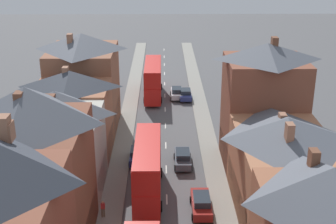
# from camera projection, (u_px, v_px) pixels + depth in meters

# --- Properties ---
(pavement_left) EXTENTS (2.20, 104.00, 0.14)m
(pavement_left) POSITION_uv_depth(u_px,v_px,m) (124.00, 138.00, 57.38)
(pavement_left) COLOR gray
(pavement_left) RESTS_ON ground
(pavement_right) EXTENTS (2.20, 104.00, 0.14)m
(pavement_right) POSITION_uv_depth(u_px,v_px,m) (207.00, 138.00, 57.50)
(pavement_right) COLOR gray
(pavement_right) RESTS_ON ground
(centre_line_dashes) EXTENTS (0.14, 97.80, 0.01)m
(centre_line_dashes) POSITION_uv_depth(u_px,v_px,m) (166.00, 145.00, 55.60)
(centre_line_dashes) COLOR silver
(centre_line_dashes) RESTS_ON ground
(terrace_row_left) EXTENTS (8.00, 59.78, 13.92)m
(terrace_row_left) POSITION_uv_depth(u_px,v_px,m) (32.00, 185.00, 35.10)
(terrace_row_left) COLOR #935138
(terrace_row_left) RESTS_ON ground
(double_decker_bus_lead) EXTENTS (2.74, 10.80, 5.30)m
(double_decker_bus_lead) POSITION_uv_depth(u_px,v_px,m) (153.00, 79.00, 70.91)
(double_decker_bus_lead) COLOR red
(double_decker_bus_lead) RESTS_ON ground
(double_decker_bus_mid_street) EXTENTS (2.74, 10.80, 5.30)m
(double_decker_bus_mid_street) POSITION_uv_depth(u_px,v_px,m) (148.00, 168.00, 44.34)
(double_decker_bus_mid_street) COLOR red
(double_decker_bus_mid_street) RESTS_ON ground
(car_near_blue) EXTENTS (1.90, 4.25, 1.66)m
(car_near_blue) POSITION_uv_depth(u_px,v_px,m) (177.00, 93.00, 71.08)
(car_near_blue) COLOR silver
(car_near_blue) RESTS_ON ground
(car_near_silver) EXTENTS (1.90, 4.60, 1.69)m
(car_near_silver) POSITION_uv_depth(u_px,v_px,m) (201.00, 203.00, 42.23)
(car_near_silver) COLOR maroon
(car_near_silver) RESTS_ON ground
(car_parked_left_a) EXTENTS (1.90, 3.99, 1.71)m
(car_parked_left_a) POSITION_uv_depth(u_px,v_px,m) (138.00, 155.00, 51.27)
(car_parked_left_a) COLOR navy
(car_parked_left_a) RESTS_ON ground
(car_mid_black) EXTENTS (1.90, 4.56, 1.66)m
(car_mid_black) POSITION_uv_depth(u_px,v_px,m) (183.00, 158.00, 50.75)
(car_mid_black) COLOR #4C515B
(car_mid_black) RESTS_ON ground
(car_parked_left_b) EXTENTS (1.90, 3.99, 1.65)m
(car_parked_left_b) POSITION_uv_depth(u_px,v_px,m) (185.00, 94.00, 70.42)
(car_parked_left_b) COLOR navy
(car_parked_left_b) RESTS_ON ground
(pedestrian_mid_right) EXTENTS (0.36, 0.22, 1.61)m
(pedestrian_mid_right) POSITION_uv_depth(u_px,v_px,m) (103.00, 208.00, 41.16)
(pedestrian_mid_right) COLOR brown
(pedestrian_mid_right) RESTS_ON pavement_left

